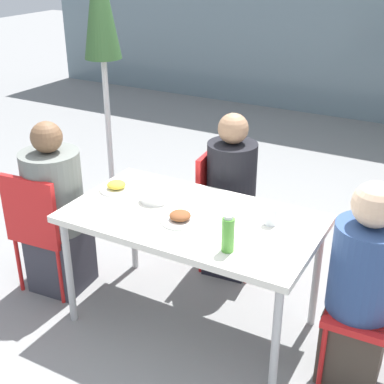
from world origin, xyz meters
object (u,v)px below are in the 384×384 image
(person_left, at_px, (56,214))
(chair_right, at_px, (373,292))
(chair_left, at_px, (43,224))
(person_right, at_px, (361,292))
(drinking_cup, at_px, (271,216))
(bottle, at_px, (228,234))
(salad_bowl, at_px, (155,196))
(chair_far, at_px, (222,201))
(closed_umbrella, at_px, (101,28))
(person_far, at_px, (231,200))

(person_left, relative_size, chair_right, 1.36)
(chair_left, bearing_deg, chair_right, 2.90)
(person_right, xyz_separation_m, drinking_cup, (-0.54, 0.10, 0.25))
(person_left, xyz_separation_m, chair_right, (1.99, 0.19, -0.04))
(bottle, relative_size, salad_bowl, 1.12)
(chair_far, bearing_deg, chair_right, 58.20)
(person_right, bearing_deg, salad_bowl, -3.32)
(person_left, height_order, salad_bowl, person_left)
(chair_right, height_order, drinking_cup, chair_right)
(chair_left, bearing_deg, chair_far, 39.81)
(chair_left, xyz_separation_m, person_left, (0.04, 0.08, 0.04))
(chair_left, distance_m, closed_umbrella, 1.47)
(chair_left, bearing_deg, person_left, 58.06)
(person_right, xyz_separation_m, person_far, (-1.03, 0.63, 0.00))
(person_left, bearing_deg, chair_right, 0.67)
(drinking_cup, xyz_separation_m, salad_bowl, (-0.71, -0.06, -0.02))
(person_far, xyz_separation_m, drinking_cup, (0.48, -0.53, 0.25))
(bottle, bearing_deg, person_right, 22.79)
(person_left, distance_m, closed_umbrella, 1.40)
(drinking_cup, bearing_deg, closed_umbrella, 156.75)
(chair_left, relative_size, salad_bowl, 4.83)
(chair_left, distance_m, person_right, 1.99)
(chair_left, height_order, bottle, bottle)
(bottle, distance_m, drinking_cup, 0.38)
(drinking_cup, distance_m, salad_bowl, 0.72)
(person_far, distance_m, salad_bowl, 0.67)
(chair_right, distance_m, closed_umbrella, 2.57)
(closed_umbrella, distance_m, salad_bowl, 1.43)
(person_far, distance_m, bottle, 1.02)
(chair_right, distance_m, person_far, 1.21)
(chair_left, height_order, chair_far, same)
(chair_far, height_order, drinking_cup, chair_far)
(salad_bowl, bearing_deg, bottle, -26.14)
(closed_umbrella, bearing_deg, drinking_cup, -23.25)
(chair_left, relative_size, drinking_cup, 8.99)
(closed_umbrella, relative_size, drinking_cup, 22.81)
(chair_left, height_order, chair_right, same)
(chair_right, height_order, salad_bowl, chair_right)
(chair_far, bearing_deg, person_far, 58.06)
(bottle, height_order, drinking_cup, bottle)
(bottle, xyz_separation_m, drinking_cup, (0.09, 0.37, -0.05))
(person_left, distance_m, chair_far, 1.14)
(chair_right, height_order, bottle, bottle)
(chair_far, distance_m, bottle, 1.10)
(closed_umbrella, bearing_deg, person_far, -8.43)
(chair_right, bearing_deg, bottle, 25.56)
(person_far, relative_size, closed_umbrella, 0.53)
(person_left, height_order, person_far, person_left)
(chair_far, distance_m, salad_bowl, 0.70)
(person_far, xyz_separation_m, closed_umbrella, (-1.14, 0.17, 1.04))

